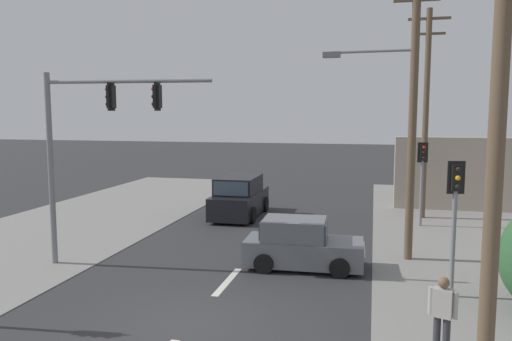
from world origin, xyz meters
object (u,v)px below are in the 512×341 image
object	(u,v)px
utility_pole_foreground_right	(491,64)
pedestrian_at_kerb	(442,312)
hatchback_oncoming_near	(301,245)
suv_receding_far	(240,198)
pedestal_signal_far_median	(422,170)
traffic_signal_mast	(88,133)
pedestal_signal_right_kerb	(455,206)
utility_pole_background_right	(426,110)
utility_pole_midground_right	(409,105)

from	to	relation	value
utility_pole_foreground_right	pedestrian_at_kerb	xyz separation A→B (m)	(-0.32, 1.55, -4.56)
hatchback_oncoming_near	suv_receding_far	world-z (taller)	suv_receding_far
pedestal_signal_far_median	pedestrian_at_kerb	size ratio (longest dim) A/B	2.18
traffic_signal_mast	pedestal_signal_right_kerb	xyz separation A→B (m)	(10.55, -0.32, -1.73)
hatchback_oncoming_near	utility_pole_background_right	bearing A→B (deg)	63.42
traffic_signal_mast	pedestrian_at_kerb	xyz separation A→B (m)	(9.88, -3.82, -3.22)
pedestal_signal_right_kerb	suv_receding_far	distance (m)	11.95
pedestal_signal_right_kerb	utility_pole_background_right	bearing A→B (deg)	89.03
traffic_signal_mast	utility_pole_foreground_right	bearing A→B (deg)	-27.72
utility_pole_midground_right	suv_receding_far	xyz separation A→B (m)	(-7.04, 5.40, -4.15)
hatchback_oncoming_near	pedestal_signal_far_median	bearing A→B (deg)	59.13
utility_pole_midground_right	traffic_signal_mast	bearing A→B (deg)	-162.69
utility_pole_background_right	suv_receding_far	bearing A→B (deg)	-169.18
utility_pole_background_right	suv_receding_far	distance (m)	9.29
utility_pole_midground_right	pedestrian_at_kerb	bearing A→B (deg)	-87.14
utility_pole_foreground_right	utility_pole_midground_right	size ratio (longest dim) A/B	1.09
pedestal_signal_right_kerb	pedestal_signal_far_median	size ratio (longest dim) A/B	1.00
suv_receding_far	pedestal_signal_far_median	bearing A→B (deg)	-1.53
pedestal_signal_far_median	hatchback_oncoming_near	world-z (taller)	pedestal_signal_far_median
pedestal_signal_far_median	suv_receding_far	distance (m)	8.15
utility_pole_midground_right	utility_pole_background_right	world-z (taller)	utility_pole_midground_right
suv_receding_far	pedestrian_at_kerb	size ratio (longest dim) A/B	2.80
hatchback_oncoming_near	pedestrian_at_kerb	xyz separation A→B (m)	(3.48, -5.11, 0.22)
utility_pole_foreground_right	pedestal_signal_far_median	world-z (taller)	utility_pole_foreground_right
utility_pole_background_right	hatchback_oncoming_near	xyz separation A→B (m)	(-4.33, -8.65, -4.21)
hatchback_oncoming_near	pedestrian_at_kerb	distance (m)	6.19
utility_pole_background_right	pedestal_signal_right_kerb	bearing A→B (deg)	-90.97
utility_pole_foreground_right	hatchback_oncoming_near	size ratio (longest dim) A/B	2.77
utility_pole_midground_right	utility_pole_background_right	size ratio (longest dim) A/B	1.00
utility_pole_midground_right	utility_pole_background_right	xyz separation A→B (m)	(1.18, 6.97, -0.12)
pedestrian_at_kerb	utility_pole_midground_right	bearing A→B (deg)	92.86
utility_pole_foreground_right	pedestal_signal_far_median	bearing A→B (deg)	88.74
traffic_signal_mast	pedestal_signal_right_kerb	world-z (taller)	traffic_signal_mast
utility_pole_background_right	suv_receding_far	world-z (taller)	utility_pole_background_right
utility_pole_midground_right	traffic_signal_mast	world-z (taller)	utility_pole_midground_right
utility_pole_foreground_right	hatchback_oncoming_near	distance (m)	9.04
utility_pole_midground_right	pedestrian_at_kerb	xyz separation A→B (m)	(0.34, -6.79, -4.11)
traffic_signal_mast	suv_receding_far	size ratio (longest dim) A/B	1.32
hatchback_oncoming_near	suv_receding_far	distance (m)	8.08
hatchback_oncoming_near	utility_pole_foreground_right	bearing A→B (deg)	-60.25
utility_pole_background_right	traffic_signal_mast	xyz separation A→B (m)	(-10.72, -9.94, -0.76)
suv_receding_far	pedestrian_at_kerb	world-z (taller)	suv_receding_far
utility_pole_midground_right	hatchback_oncoming_near	bearing A→B (deg)	-151.94
pedestal_signal_far_median	pedestrian_at_kerb	world-z (taller)	pedestal_signal_far_median
pedestal_signal_right_kerb	pedestrian_at_kerb	xyz separation A→B (m)	(-0.67, -3.49, -1.49)
utility_pole_background_right	pedestal_signal_far_median	world-z (taller)	utility_pole_background_right
utility_pole_background_right	pedestrian_at_kerb	xyz separation A→B (m)	(-0.85, -13.76, -3.98)
utility_pole_foreground_right	hatchback_oncoming_near	xyz separation A→B (m)	(-3.80, 6.66, -4.78)
traffic_signal_mast	utility_pole_midground_right	bearing A→B (deg)	17.31
utility_pole_midground_right	pedestal_signal_right_kerb	bearing A→B (deg)	-72.95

